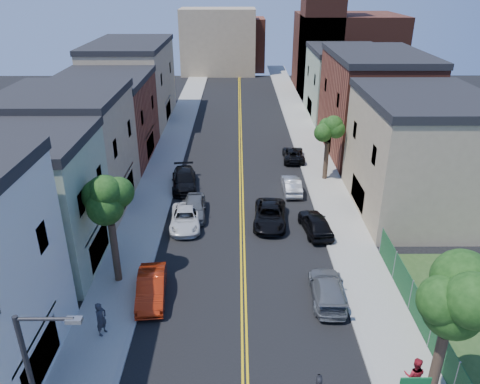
{
  "coord_description": "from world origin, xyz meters",
  "views": [
    {
      "loc": [
        -0.34,
        -10.25,
        17.65
      ],
      "look_at": [
        -0.16,
        23.01,
        2.0
      ],
      "focal_mm": 34.67,
      "sensor_mm": 36.0,
      "label": 1
    }
  ],
  "objects_px": {
    "black_car_left": "(184,180)",
    "pedestrian_right": "(414,376)",
    "silver_car_right": "(291,185)",
    "pedestrian_left": "(101,319)",
    "red_sedan": "(151,288)",
    "black_car_right": "(316,223)",
    "grey_car_left": "(195,207)",
    "grey_car_right": "(328,289)",
    "white_pickup": "(185,218)",
    "black_suv_lane": "(270,215)",
    "dark_car_right_far": "(293,154)"
  },
  "relations": [
    {
      "from": "black_car_left",
      "to": "pedestrian_right",
      "type": "bearing_deg",
      "value": -67.12
    },
    {
      "from": "silver_car_right",
      "to": "grey_car_left",
      "type": "bearing_deg",
      "value": 26.89
    },
    {
      "from": "white_pickup",
      "to": "grey_car_right",
      "type": "relative_size",
      "value": 1.01
    },
    {
      "from": "grey_car_right",
      "to": "dark_car_right_far",
      "type": "height_order",
      "value": "grey_car_right"
    },
    {
      "from": "pedestrian_right",
      "to": "grey_car_left",
      "type": "bearing_deg",
      "value": -37.79
    },
    {
      "from": "white_pickup",
      "to": "grey_car_right",
      "type": "distance_m",
      "value": 12.93
    },
    {
      "from": "grey_car_right",
      "to": "dark_car_right_far",
      "type": "xyz_separation_m",
      "value": [
        0.5,
        23.02,
        -0.06
      ]
    },
    {
      "from": "black_suv_lane",
      "to": "red_sedan",
      "type": "bearing_deg",
      "value": -125.11
    },
    {
      "from": "white_pickup",
      "to": "dark_car_right_far",
      "type": "height_order",
      "value": "white_pickup"
    },
    {
      "from": "grey_car_left",
      "to": "black_car_right",
      "type": "relative_size",
      "value": 0.98
    },
    {
      "from": "black_car_right",
      "to": "pedestrian_right",
      "type": "xyz_separation_m",
      "value": [
        2.18,
        -14.9,
        0.35
      ]
    },
    {
      "from": "silver_car_right",
      "to": "dark_car_right_far",
      "type": "distance_m",
      "value": 8.01
    },
    {
      "from": "red_sedan",
      "to": "black_car_right",
      "type": "bearing_deg",
      "value": 29.77
    },
    {
      "from": "grey_car_right",
      "to": "black_suv_lane",
      "type": "bearing_deg",
      "value": -70.34
    },
    {
      "from": "white_pickup",
      "to": "black_car_right",
      "type": "xyz_separation_m",
      "value": [
        9.87,
        -0.97,
        0.09
      ]
    },
    {
      "from": "grey_car_left",
      "to": "pedestrian_left",
      "type": "bearing_deg",
      "value": -107.43
    },
    {
      "from": "pedestrian_right",
      "to": "pedestrian_left",
      "type": "bearing_deg",
      "value": 4.74
    },
    {
      "from": "dark_car_right_far",
      "to": "black_suv_lane",
      "type": "bearing_deg",
      "value": 78.49
    },
    {
      "from": "pedestrian_left",
      "to": "pedestrian_right",
      "type": "bearing_deg",
      "value": -79.69
    },
    {
      "from": "red_sedan",
      "to": "black_car_right",
      "type": "distance_m",
      "value": 13.49
    },
    {
      "from": "black_car_right",
      "to": "black_suv_lane",
      "type": "bearing_deg",
      "value": -30.17
    },
    {
      "from": "grey_car_right",
      "to": "silver_car_right",
      "type": "relative_size",
      "value": 1.16
    },
    {
      "from": "red_sedan",
      "to": "grey_car_right",
      "type": "bearing_deg",
      "value": -6.34
    },
    {
      "from": "grey_car_right",
      "to": "silver_car_right",
      "type": "xyz_separation_m",
      "value": [
        -0.55,
        15.08,
        -0.01
      ]
    },
    {
      "from": "black_car_right",
      "to": "silver_car_right",
      "type": "distance_m",
      "value": 7.21
    },
    {
      "from": "black_suv_lane",
      "to": "black_car_left",
      "type": "bearing_deg",
      "value": 142.03
    },
    {
      "from": "red_sedan",
      "to": "pedestrian_left",
      "type": "relative_size",
      "value": 2.33
    },
    {
      "from": "dark_car_right_far",
      "to": "grey_car_right",
      "type": "bearing_deg",
      "value": 90.95
    },
    {
      "from": "grey_car_right",
      "to": "black_suv_lane",
      "type": "xyz_separation_m",
      "value": [
        -2.84,
        9.32,
        0.03
      ]
    },
    {
      "from": "red_sedan",
      "to": "silver_car_right",
      "type": "distance_m",
      "value": 17.96
    },
    {
      "from": "pedestrian_left",
      "to": "grey_car_right",
      "type": "bearing_deg",
      "value": -51.73
    },
    {
      "from": "pedestrian_right",
      "to": "black_suv_lane",
      "type": "bearing_deg",
      "value": -52.18
    },
    {
      "from": "black_suv_lane",
      "to": "silver_car_right",
      "type": "bearing_deg",
      "value": 73.01
    },
    {
      "from": "black_car_left",
      "to": "grey_car_right",
      "type": "height_order",
      "value": "black_car_left"
    },
    {
      "from": "grey_car_left",
      "to": "black_car_left",
      "type": "relative_size",
      "value": 0.83
    },
    {
      "from": "dark_car_right_far",
      "to": "black_suv_lane",
      "type": "relative_size",
      "value": 0.87
    },
    {
      "from": "black_car_left",
      "to": "dark_car_right_far",
      "type": "relative_size",
      "value": 1.15
    },
    {
      "from": "black_suv_lane",
      "to": "pedestrian_left",
      "type": "xyz_separation_m",
      "value": [
        -9.75,
        -12.37,
        0.4
      ]
    },
    {
      "from": "grey_car_left",
      "to": "grey_car_right",
      "type": "xyz_separation_m",
      "value": [
        8.8,
        -10.63,
        -0.05
      ]
    },
    {
      "from": "white_pickup",
      "to": "grey_car_right",
      "type": "bearing_deg",
      "value": -47.61
    },
    {
      "from": "red_sedan",
      "to": "white_pickup",
      "type": "distance_m",
      "value": 8.86
    },
    {
      "from": "black_car_right",
      "to": "dark_car_right_far",
      "type": "bearing_deg",
      "value": -97.88
    },
    {
      "from": "black_car_right",
      "to": "pedestrian_left",
      "type": "height_order",
      "value": "pedestrian_left"
    },
    {
      "from": "black_car_right",
      "to": "pedestrian_right",
      "type": "relative_size",
      "value": 2.32
    },
    {
      "from": "grey_car_left",
      "to": "grey_car_right",
      "type": "height_order",
      "value": "grey_car_left"
    },
    {
      "from": "dark_car_right_far",
      "to": "black_suv_lane",
      "type": "distance_m",
      "value": 14.11
    },
    {
      "from": "dark_car_right_far",
      "to": "black_suv_lane",
      "type": "height_order",
      "value": "black_suv_lane"
    },
    {
      "from": "grey_car_right",
      "to": "pedestrian_left",
      "type": "relative_size",
      "value": 2.47
    },
    {
      "from": "white_pickup",
      "to": "black_suv_lane",
      "type": "height_order",
      "value": "black_suv_lane"
    },
    {
      "from": "silver_car_right",
      "to": "pedestrian_left",
      "type": "xyz_separation_m",
      "value": [
        -12.05,
        -18.13,
        0.44
      ]
    }
  ]
}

